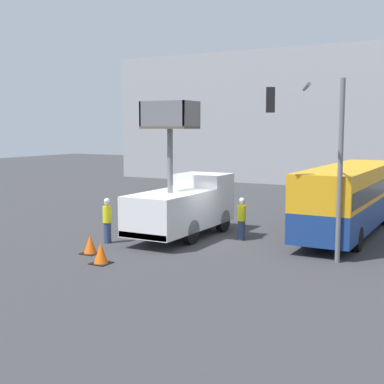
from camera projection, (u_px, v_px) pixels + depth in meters
name	position (u px, v px, depth m)	size (l,w,h in m)	color
ground_plane	(208.00, 242.00, 23.11)	(120.00, 120.00, 0.00)	#38383A
building_backdrop_far	(356.00, 117.00, 47.66)	(44.00, 10.00, 11.74)	#9E9EA3
utility_truck	(183.00, 204.00, 23.99)	(2.33, 6.26, 6.02)	white
city_bus	(350.00, 195.00, 24.66)	(2.47, 11.05, 3.16)	navy
traffic_light_pole	(317.00, 142.00, 19.18)	(2.65, 2.40, 6.66)	slate
road_worker_near_truck	(107.00, 220.00, 22.82)	(0.38, 0.38, 1.94)	navy
road_worker_directing	(242.00, 219.00, 23.42)	(0.38, 0.38, 1.88)	navy
traffic_cone_near_truck	(101.00, 254.00, 19.37)	(0.68, 0.68, 0.78)	black
traffic_cone_mid_road	(90.00, 245.00, 20.92)	(0.66, 0.66, 0.75)	black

